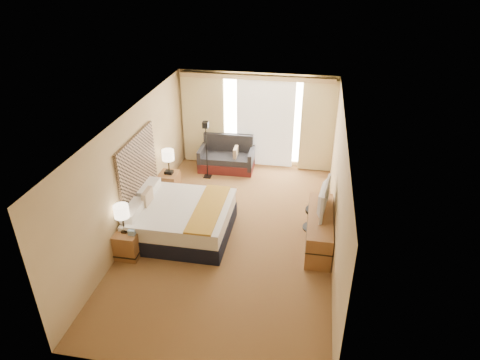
% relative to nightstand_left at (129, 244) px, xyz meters
% --- Properties ---
extents(floor, '(4.20, 7.00, 0.02)m').
position_rel_nightstand_left_xyz_m(floor, '(1.87, 1.05, -0.28)').
color(floor, '#542318').
rests_on(floor, ground).
extents(ceiling, '(4.20, 7.00, 0.02)m').
position_rel_nightstand_left_xyz_m(ceiling, '(1.87, 1.05, 2.33)').
color(ceiling, silver).
rests_on(ceiling, wall_back).
extents(wall_back, '(4.20, 0.02, 2.60)m').
position_rel_nightstand_left_xyz_m(wall_back, '(1.87, 4.55, 1.02)').
color(wall_back, '#D1B47F').
rests_on(wall_back, ground).
extents(wall_front, '(4.20, 0.02, 2.60)m').
position_rel_nightstand_left_xyz_m(wall_front, '(1.87, -2.45, 1.02)').
color(wall_front, '#D1B47F').
rests_on(wall_front, ground).
extents(wall_left, '(0.02, 7.00, 2.60)m').
position_rel_nightstand_left_xyz_m(wall_left, '(-0.23, 1.05, 1.02)').
color(wall_left, '#D1B47F').
rests_on(wall_left, ground).
extents(wall_right, '(0.02, 7.00, 2.60)m').
position_rel_nightstand_left_xyz_m(wall_right, '(3.97, 1.05, 1.02)').
color(wall_right, '#D1B47F').
rests_on(wall_right, ground).
extents(headboard, '(0.06, 1.85, 1.50)m').
position_rel_nightstand_left_xyz_m(headboard, '(-0.19, 1.25, 1.01)').
color(headboard, black).
rests_on(headboard, wall_left).
extents(nightstand_left, '(0.45, 0.52, 0.55)m').
position_rel_nightstand_left_xyz_m(nightstand_left, '(0.00, 0.00, 0.00)').
color(nightstand_left, '#965936').
rests_on(nightstand_left, floor).
extents(nightstand_right, '(0.45, 0.52, 0.55)m').
position_rel_nightstand_left_xyz_m(nightstand_right, '(0.00, 2.50, 0.00)').
color(nightstand_right, '#965936').
rests_on(nightstand_right, floor).
extents(media_dresser, '(0.50, 1.80, 0.70)m').
position_rel_nightstand_left_xyz_m(media_dresser, '(3.70, 1.05, 0.07)').
color(media_dresser, '#965936').
rests_on(media_dresser, floor).
extents(window, '(2.30, 0.02, 2.30)m').
position_rel_nightstand_left_xyz_m(window, '(2.12, 4.52, 1.04)').
color(window, white).
rests_on(window, wall_back).
extents(curtains, '(4.12, 0.19, 2.56)m').
position_rel_nightstand_left_xyz_m(curtains, '(1.87, 4.44, 1.13)').
color(curtains, beige).
rests_on(curtains, floor).
extents(bed, '(2.05, 1.87, 0.99)m').
position_rel_nightstand_left_xyz_m(bed, '(0.81, 0.89, 0.09)').
color(bed, black).
rests_on(bed, floor).
extents(loveseat, '(1.49, 0.82, 0.92)m').
position_rel_nightstand_left_xyz_m(loveseat, '(1.14, 4.08, 0.03)').
color(loveseat, '#581B19').
rests_on(loveseat, floor).
extents(floor_lamp, '(0.20, 0.20, 1.57)m').
position_rel_nightstand_left_xyz_m(floor_lamp, '(0.72, 3.50, 0.84)').
color(floor_lamp, black).
rests_on(floor_lamp, floor).
extents(desk_chair, '(0.49, 0.48, 0.96)m').
position_rel_nightstand_left_xyz_m(desk_chair, '(3.64, 1.57, 0.15)').
color(desk_chair, black).
rests_on(desk_chair, floor).
extents(lamp_left, '(0.29, 0.29, 0.61)m').
position_rel_nightstand_left_xyz_m(lamp_left, '(-0.04, -0.01, 0.75)').
color(lamp_left, black).
rests_on(lamp_left, nightstand_left).
extents(lamp_right, '(0.29, 0.29, 0.62)m').
position_rel_nightstand_left_xyz_m(lamp_right, '(0.02, 2.52, 0.76)').
color(lamp_right, black).
rests_on(lamp_right, nightstand_right).
extents(tissue_box, '(0.13, 0.13, 0.12)m').
position_rel_nightstand_left_xyz_m(tissue_box, '(0.13, -0.05, 0.33)').
color(tissue_box, '#8CB3D9').
rests_on(tissue_box, nightstand_left).
extents(telephone, '(0.20, 0.17, 0.08)m').
position_rel_nightstand_left_xyz_m(telephone, '(0.02, 2.50, 0.31)').
color(telephone, black).
rests_on(telephone, nightstand_right).
extents(television, '(0.27, 1.06, 0.60)m').
position_rel_nightstand_left_xyz_m(television, '(3.65, 1.23, 0.73)').
color(television, black).
rests_on(television, media_dresser).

